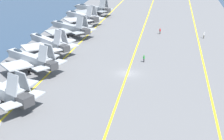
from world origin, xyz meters
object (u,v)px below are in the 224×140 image
at_px(crew_green_vest, 144,58).
at_px(parked_jet_fifth, 48,42).
at_px(parked_jet_seventh, 81,16).
at_px(parked_jet_eighth, 92,9).
at_px(crew_white_vest, 204,35).
at_px(parked_jet_sixth, 69,27).
at_px(parked_jet_fourth, 30,59).
at_px(crew_red_vest, 160,31).

bearing_deg(crew_green_vest, parked_jet_fifth, 81.84).
distance_m(parked_jet_seventh, parked_jet_eighth, 13.01).
bearing_deg(parked_jet_seventh, parked_jet_eighth, -1.88).
relative_size(parked_jet_seventh, crew_white_vest, 8.50).
distance_m(parked_jet_sixth, parked_jet_eighth, 27.63).
xyz_separation_m(parked_jet_fourth, parked_jet_fifth, (12.21, 0.57, -0.08)).
height_order(parked_jet_seventh, parked_jet_eighth, parked_jet_seventh).
relative_size(parked_jet_fourth, parked_jet_fifth, 1.01).
xyz_separation_m(parked_jet_fourth, crew_green_vest, (8.94, -22.21, -1.66)).
relative_size(parked_jet_fifth, crew_white_vest, 8.74).
bearing_deg(parked_jet_seventh, crew_white_vest, -106.79).
distance_m(parked_jet_fourth, parked_jet_fifth, 12.23).
bearing_deg(crew_red_vest, crew_white_vest, -102.02).
bearing_deg(crew_white_vest, parked_jet_sixth, 95.49).
bearing_deg(parked_jet_fifth, parked_jet_sixth, -2.63).
bearing_deg(parked_jet_fifth, parked_jet_fourth, -177.31).
xyz_separation_m(parked_jet_fifth, parked_jet_sixth, (15.00, -0.69, -0.11)).
xyz_separation_m(parked_jet_sixth, crew_red_vest, (6.01, -24.58, -1.47)).
bearing_deg(parked_jet_sixth, crew_white_vest, -84.51).
bearing_deg(parked_jet_fourth, parked_jet_fifth, 2.69).
relative_size(parked_jet_seventh, crew_green_vest, 8.87).
bearing_deg(parked_jet_sixth, parked_jet_fifth, 177.37).
bearing_deg(parked_jet_eighth, parked_jet_fourth, 179.95).
distance_m(crew_green_vest, crew_white_vest, 26.03).
distance_m(parked_jet_fifth, parked_jet_seventh, 29.62).
xyz_separation_m(parked_jet_sixth, crew_white_vest, (3.50, -36.39, -1.43)).
distance_m(parked_jet_fourth, parked_jet_sixth, 27.21).
bearing_deg(crew_white_vest, parked_jet_fifth, 116.52).
xyz_separation_m(parked_jet_fifth, crew_green_vest, (-3.27, -22.79, -1.59)).
relative_size(parked_jet_sixth, crew_green_vest, 9.32).
xyz_separation_m(parked_jet_sixth, parked_jet_eighth, (27.63, 0.06, -0.04)).
xyz_separation_m(parked_jet_sixth, crew_green_vest, (-18.27, -22.10, -1.48)).
height_order(parked_jet_fourth, parked_jet_sixth, parked_jet_fourth).
relative_size(parked_jet_sixth, crew_red_vest, 9.26).
distance_m(parked_jet_fourth, crew_red_vest, 41.43).
distance_m(parked_jet_fifth, crew_white_vest, 41.46).
distance_m(parked_jet_sixth, parked_jet_seventh, 14.63).
xyz_separation_m(crew_red_vest, crew_white_vest, (-2.51, -11.81, 0.03)).
xyz_separation_m(parked_jet_seventh, parked_jet_eighth, (13.01, -0.43, 0.01)).
bearing_deg(parked_jet_fourth, crew_red_vest, -36.62).
height_order(parked_jet_fourth, parked_jet_seventh, parked_jet_fourth).
bearing_deg(parked_jet_fifth, parked_jet_eighth, -0.84).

